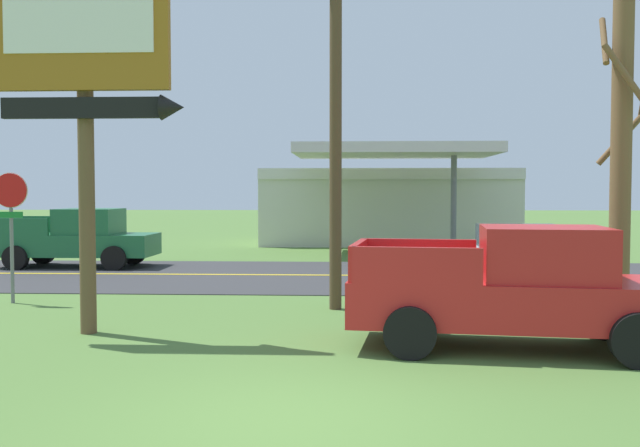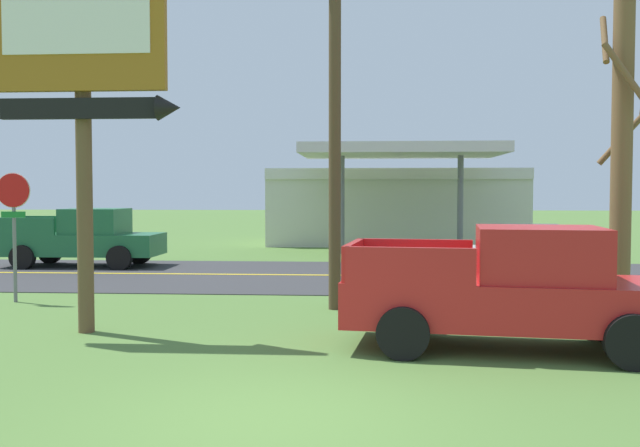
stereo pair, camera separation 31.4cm
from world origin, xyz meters
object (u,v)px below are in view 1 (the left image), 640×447
utility_pole (336,98)px  car_silver_mid_lane (516,255)px  bare_tree (621,152)px  motel_sign (86,79)px  gas_station (387,204)px  stop_sign (11,214)px  pickup_red_parked_on_lawn (518,289)px  pickup_green_on_road (79,238)px

utility_pole → car_silver_mid_lane: utility_pole is taller
utility_pole → bare_tree: 5.83m
motel_sign → gas_station: (6.31, 21.90, -2.52)m
stop_sign → pickup_red_parked_on_lawn: bearing=-21.3°
bare_tree → gas_station: bearing=100.2°
stop_sign → car_silver_mid_lane: 12.57m
stop_sign → car_silver_mid_lane: size_ratio=0.70×
stop_sign → utility_pole: 7.73m
utility_pole → bare_tree: utility_pole is taller
motel_sign → gas_station: bearing=73.9°
utility_pole → pickup_green_on_road: 12.30m
bare_tree → pickup_red_parked_on_lawn: bare_tree is taller
motel_sign → gas_station: motel_sign is taller
pickup_green_on_road → car_silver_mid_lane: pickup_green_on_road is taller
utility_pole → gas_station: (2.06, 19.05, -2.56)m
gas_station → car_silver_mid_lane: bearing=-80.1°
stop_sign → motel_sign: bearing=-47.0°
utility_pole → pickup_red_parked_on_lawn: 5.87m
pickup_green_on_road → pickup_red_parked_on_lawn: bearing=-44.1°
motel_sign → stop_sign: size_ratio=2.17×
pickup_red_parked_on_lawn → pickup_green_on_road: same height
stop_sign → pickup_red_parked_on_lawn: size_ratio=0.55×
utility_pole → bare_tree: size_ratio=1.31×
bare_tree → gas_station: size_ratio=0.53×
pickup_green_on_road → car_silver_mid_lane: (13.52, -4.00, -0.13)m
utility_pole → bare_tree: (5.64, -0.82, -1.20)m
motel_sign → bare_tree: (9.90, 2.04, -1.16)m
stop_sign → utility_pole: utility_pole is taller
bare_tree → car_silver_mid_lane: bare_tree is taller
gas_station → utility_pole: bearing=-96.2°
motel_sign → bare_tree: bare_tree is taller
motel_sign → utility_pole: size_ratio=0.76×
car_silver_mid_lane → utility_pole: bearing=-140.9°
motel_sign → pickup_red_parked_on_lawn: (7.27, -0.74, -3.50)m
utility_pole → gas_station: utility_pole is taller
utility_pole → pickup_green_on_road: utility_pole is taller
car_silver_mid_lane → gas_station: bearing=99.9°
pickup_green_on_road → utility_pole: bearing=-41.7°
pickup_green_on_road → car_silver_mid_lane: bearing=-16.5°
utility_pole → gas_station: 19.33m
motel_sign → bare_tree: size_ratio=1.00×
stop_sign → pickup_green_on_road: (-1.48, 7.41, -1.06)m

